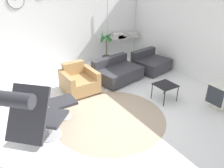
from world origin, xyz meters
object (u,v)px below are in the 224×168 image
armchair_red (79,82)px  shelf_unit (123,36)px  couch_second (150,63)px  potted_plant (106,51)px  ottoman (62,104)px  lounge_chair (31,112)px  crt_television (222,95)px  couch_low (117,72)px  side_table (165,86)px

armchair_red → shelf_unit: (2.45, 1.56, 0.55)m
couch_second → potted_plant: (-0.90, 1.21, 0.24)m
couch_second → shelf_unit: (-0.07, 1.43, 0.58)m
ottoman → couch_second: (3.28, 1.00, -0.07)m
lounge_chair → couch_second: bearing=67.8°
couch_second → crt_television: size_ratio=1.93×
couch_low → side_table: (0.34, -1.56, 0.14)m
lounge_chair → armchair_red: lounge_chair is taller
side_table → potted_plant: bearing=89.0°
lounge_chair → potted_plant: size_ratio=1.12×
armchair_red → couch_second: bearing=-178.6°
lounge_chair → crt_television: 3.99m
armchair_red → shelf_unit: shelf_unit is taller
couch_low → shelf_unit: size_ratio=0.68×
lounge_chair → shelf_unit: (3.95, 3.19, 0.04)m
ottoman → armchair_red: bearing=48.8°
armchair_red → crt_television: size_ratio=1.45×
side_table → crt_television: (0.83, -0.93, -0.05)m
couch_low → crt_television: bearing=104.1°
lounge_chair → shelf_unit: size_ratio=0.64×
side_table → potted_plant: 2.82m
couch_second → potted_plant: 1.53m
ottoman → couch_low: couch_low is taller
crt_television → shelf_unit: 4.00m
potted_plant → couch_low: bearing=-107.4°
lounge_chair → crt_television: bearing=32.8°
lounge_chair → couch_low: 3.26m
side_table → shelf_unit: shelf_unit is taller
side_table → crt_television: size_ratio=0.78×
potted_plant → side_table: bearing=-91.0°
crt_television → shelf_unit: (0.06, 3.97, 0.49)m
couch_low → side_table: size_ratio=2.98×
crt_television → shelf_unit: size_ratio=0.29×
armchair_red → couch_second: (2.51, 0.12, -0.04)m
lounge_chair → side_table: lounge_chair is taller
side_table → potted_plant: (0.05, 2.82, 0.10)m
couch_low → shelf_unit: 2.01m
shelf_unit → couch_second: bearing=-87.4°
ottoman → couch_second: bearing=17.0°
side_table → armchair_red: bearing=136.4°
couch_low → couch_second: (1.29, 0.05, -0.00)m
crt_television → potted_plant: size_ratio=0.51×
couch_second → shelf_unit: size_ratio=0.56×
armchair_red → shelf_unit: bearing=-149.0°
lounge_chair → crt_television: lounge_chair is taller
ottoman → couch_second: 3.43m
couch_second → ottoman: bearing=5.9°
crt_television → shelf_unit: bearing=0.5°
couch_second → crt_television: couch_second is taller
potted_plant → shelf_unit: shelf_unit is taller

